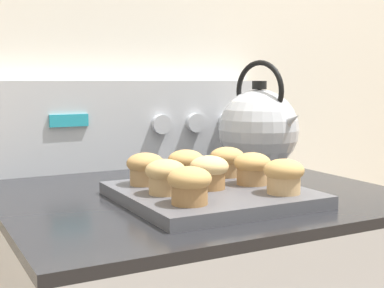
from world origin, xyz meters
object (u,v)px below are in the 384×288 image
muffin_r1_c0 (166,176)px  muffin_r2_c2 (227,161)px  muffin_r0_c2 (284,175)px  muffin_r2_c1 (186,164)px  muffin_pan (211,195)px  muffin_r1_c2 (252,167)px  muffin_r0_c0 (190,184)px  tea_kettle (259,128)px  muffin_r1_c1 (209,171)px  muffin_r2_c0 (145,168)px

muffin_r1_c0 → muffin_r2_c2: size_ratio=1.00×
muffin_r0_c2 → muffin_r2_c2: bearing=89.6°
muffin_r0_c2 → muffin_r2_c1: (-0.09, 0.19, 0.00)m
muffin_pan → muffin_r1_c2: 0.10m
muffin_pan → muffin_r2_c2: size_ratio=4.48×
muffin_pan → muffin_r0_c2: size_ratio=4.48×
muffin_r0_c0 → tea_kettle: size_ratio=0.27×
muffin_pan → tea_kettle: bearing=41.5°
muffin_r0_c0 → muffin_r1_c2: same height
muffin_pan → muffin_r1_c2: muffin_r1_c2 is taller
muffin_r1_c1 → muffin_r0_c2: bearing=-45.6°
muffin_r1_c2 → muffin_r2_c1: same height
muffin_pan → muffin_r0_c2: (0.09, -0.09, 0.04)m
muffin_r1_c2 → muffin_r2_c0: 0.20m
muffin_r0_c2 → tea_kettle: (0.18, 0.34, 0.05)m
muffin_r2_c1 → tea_kettle: 0.32m
muffin_r2_c1 → tea_kettle: tea_kettle is taller
muffin_r0_c2 → muffin_r1_c0: bearing=153.0°
muffin_r2_c0 → muffin_r2_c2: 0.18m
muffin_r2_c2 → muffin_r1_c1: bearing=-135.7°
muffin_r2_c0 → muffin_r2_c2: bearing=0.9°
muffin_r0_c2 → muffin_r1_c2: size_ratio=1.00×
muffin_pan → muffin_r1_c1: 0.04m
muffin_r0_c0 → muffin_r1_c1: (0.09, 0.09, 0.00)m
muffin_r1_c1 → muffin_r2_c2: size_ratio=1.00×
muffin_r1_c0 → muffin_r1_c2: size_ratio=1.00×
muffin_r2_c0 → muffin_r1_c1: bearing=-46.0°
muffin_r1_c1 → muffin_r1_c2: (0.09, -0.00, 0.00)m
muffin_r0_c0 → muffin_r0_c2: (0.18, -0.00, 0.00)m
muffin_r1_c2 → muffin_r2_c2: size_ratio=1.00×
muffin_r0_c2 → muffin_r2_c0: same height
muffin_pan → muffin_r1_c1: bearing=160.2°
muffin_r2_c1 → muffin_r0_c2: bearing=-63.9°
muffin_pan → tea_kettle: tea_kettle is taller
muffin_r1_c2 → muffin_r2_c0: bearing=152.9°
muffin_r1_c0 → muffin_r1_c1: same height
muffin_r0_c0 → muffin_r2_c1: (0.09, 0.18, 0.00)m
muffin_r1_c2 → muffin_r2_c1: 0.13m
muffin_pan → muffin_r2_c1: size_ratio=4.48×
muffin_r1_c1 → muffin_r2_c1: size_ratio=1.00×
muffin_r0_c2 → muffin_r2_c1: same height
muffin_r0_c0 → muffin_r2_c1: bearing=64.3°
muffin_r0_c2 → muffin_r2_c2: size_ratio=1.00×
muffin_r1_c2 → muffin_r0_c2: bearing=-89.0°
muffin_r1_c1 → muffin_r1_c0: bearing=-178.1°
muffin_r1_c2 → muffin_pan: bearing=179.5°
muffin_r1_c2 → muffin_r1_c0: bearing=-179.7°
muffin_r0_c2 → muffin_r2_c2: 0.19m
muffin_r2_c1 → muffin_r1_c0: bearing=-132.8°
muffin_pan → muffin_r0_c0: 0.13m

